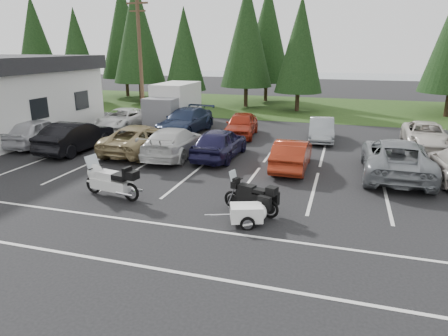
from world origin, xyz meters
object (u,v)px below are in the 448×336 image
cargo_trailer (246,215)px  car_near_3 (174,142)px  car_near_5 (292,154)px  adventure_motorcycle (251,193)px  box_truck (171,104)px  car_near_0 (38,132)px  utility_pole (140,58)px  car_far_3 (321,130)px  car_near_4 (220,143)px  touring_motorcycle (111,178)px  car_far_1 (186,121)px  car_far_2 (241,125)px  car_near_1 (76,136)px  car_far_4 (425,135)px  car_near_2 (141,139)px  car_near_6 (396,158)px  car_far_0 (122,119)px

cargo_trailer → car_near_3: bearing=108.2°
car_near_5 → adventure_motorcycle: 5.67m
car_near_3 → adventure_motorcycle: car_near_3 is taller
box_truck → car_near_0: 9.48m
utility_pole → car_far_3: 13.57m
car_near_4 → touring_motorcycle: size_ratio=1.63×
box_truck → cargo_trailer: 17.94m
car_near_4 → car_far_1: size_ratio=0.84×
adventure_motorcycle → car_far_1: bearing=138.7°
car_near_5 → adventure_motorcycle: bearing=83.7°
car_near_5 → car_far_2: car_far_2 is taller
car_near_1 → car_far_2: size_ratio=1.12×
box_truck → touring_motorcycle: 14.90m
box_truck → car_near_4: box_truck is taller
car_near_5 → car_far_4: bearing=-135.3°
car_near_4 → car_far_2: car_near_4 is taller
car_near_1 → car_far_3: 14.15m
car_near_2 → car_far_2: car_near_2 is taller
car_far_4 → touring_motorcycle: bearing=-134.3°
car_near_4 → car_far_1: car_far_1 is taller
car_near_0 → cargo_trailer: car_near_0 is taller
utility_pole → car_far_1: size_ratio=1.64×
car_near_6 → car_far_0: 18.06m
car_near_4 → car_near_6: size_ratio=0.78×
car_near_6 → cargo_trailer: bearing=54.2°
car_far_4 → car_near_0: bearing=-162.2°
box_truck → car_near_2: (1.82, -7.96, -0.70)m
car_near_6 → car_far_1: car_near_6 is taller
car_near_1 → car_near_3: bearing=-173.8°
cargo_trailer → car_far_0: bearing=113.1°
car_near_0 → car_near_6: car_near_6 is taller
box_truck → car_far_2: (5.92, -2.49, -0.70)m
utility_pole → box_truck: (2.00, 0.50, -3.25)m
utility_pole → car_far_2: size_ratio=2.05×
touring_motorcycle → adventure_motorcycle: (5.35, 0.07, -0.07)m
car_near_0 → car_near_3: car_near_0 is taller
car_far_4 → adventure_motorcycle: (-7.29, -12.21, 0.04)m
car_near_3 → adventure_motorcycle: 8.18m
car_near_5 → car_near_6: (4.48, 0.27, 0.13)m
car_near_2 → car_near_5: size_ratio=1.28×
car_near_1 → car_near_3: (5.55, 0.52, -0.05)m
car_near_0 → car_near_1: (2.87, -0.46, 0.02)m
cargo_trailer → box_truck: bearing=101.5°
car_far_1 → car_near_3: bearing=-69.3°
car_far_1 → touring_motorcycle: bearing=-77.1°
car_far_0 → cargo_trailer: car_far_0 is taller
car_near_5 → adventure_motorcycle: size_ratio=1.81×
car_near_6 → car_near_4: bearing=-3.4°
touring_motorcycle → car_near_0: bearing=155.1°
car_far_3 → car_near_2: bearing=-151.8°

